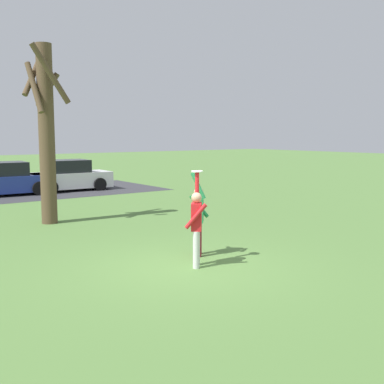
# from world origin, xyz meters

# --- Properties ---
(ground_plane) EXTENTS (120.00, 120.00, 0.00)m
(ground_plane) POSITION_xyz_m (0.00, 0.00, 0.00)
(ground_plane) COLOR #567F3D
(person_catcher) EXTENTS (0.55, 0.57, 2.08)m
(person_catcher) POSITION_xyz_m (0.13, -0.13, 0.98)
(person_catcher) COLOR silver
(person_catcher) RESTS_ON ground_plane
(person_defender) EXTENTS (0.64, 0.66, 2.05)m
(person_defender) POSITION_xyz_m (0.75, 0.61, 0.98)
(person_defender) COLOR maroon
(person_defender) RESTS_ON ground_plane
(frisbee_disc) EXTENTS (0.25, 0.25, 0.02)m
(frisbee_disc) POSITION_xyz_m (0.28, 0.04, 2.09)
(frisbee_disc) COLOR white
(frisbee_disc) RESTS_ON person_catcher
(parked_car_blue) EXTENTS (4.17, 2.18, 1.59)m
(parked_car_blue) POSITION_xyz_m (0.26, 15.10, 0.73)
(parked_car_blue) COLOR #233893
(parked_car_blue) RESTS_ON ground_plane
(parked_car_white) EXTENTS (4.17, 2.18, 1.59)m
(parked_car_white) POSITION_xyz_m (3.44, 15.13, 0.73)
(parked_car_white) COLOR white
(parked_car_white) RESTS_ON ground_plane
(bare_tree_tall) EXTENTS (1.33, 1.36, 5.75)m
(bare_tree_tall) POSITION_xyz_m (-0.63, 6.85, 3.08)
(bare_tree_tall) COLOR brown
(bare_tree_tall) RESTS_ON ground_plane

